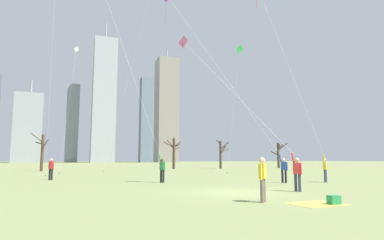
{
  "coord_description": "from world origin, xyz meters",
  "views": [
    {
      "loc": [
        -7.4,
        -13.85,
        1.55
      ],
      "look_at": [
        0.0,
        6.0,
        4.15
      ],
      "focal_mm": 30.01,
      "sensor_mm": 36.0,
      "label": 1
    }
  ],
  "objects_px": {
    "kite_flyer_midfield_left_orange": "(153,140)",
    "picnic_spot": "(326,202)",
    "bare_tree_right_of_center": "(42,151)",
    "bare_tree_left_of_center": "(279,154)",
    "kite_flyer_midfield_right_pink": "(280,152)",
    "bystander_watching_nearby": "(263,177)",
    "distant_kite_low_near_trees_white": "(75,61)",
    "bare_tree_leftmost": "(174,152)",
    "kite_flyer_far_back_red": "(314,139)",
    "kite_flyer_foreground_left_purple": "(252,121)",
    "bystander_far_off_by_trees": "(51,168)",
    "bare_tree_far_right_edge": "(221,153)",
    "distant_kite_high_overhead_green": "(239,56)"
  },
  "relations": [
    {
      "from": "kite_flyer_foreground_left_purple",
      "to": "bare_tree_right_of_center",
      "type": "relative_size",
      "value": 3.2
    },
    {
      "from": "bare_tree_far_right_edge",
      "to": "bare_tree_right_of_center",
      "type": "distance_m",
      "value": 27.29
    },
    {
      "from": "distant_kite_high_overhead_green",
      "to": "bare_tree_left_of_center",
      "type": "height_order",
      "value": "distant_kite_high_overhead_green"
    },
    {
      "from": "kite_flyer_midfield_right_pink",
      "to": "kite_flyer_far_back_red",
      "type": "bearing_deg",
      "value": 33.89
    },
    {
      "from": "kite_flyer_midfield_left_orange",
      "to": "kite_flyer_foreground_left_purple",
      "type": "distance_m",
      "value": 7.1
    },
    {
      "from": "bare_tree_right_of_center",
      "to": "bare_tree_left_of_center",
      "type": "bearing_deg",
      "value": 2.65
    },
    {
      "from": "kite_flyer_midfield_left_orange",
      "to": "bare_tree_leftmost",
      "type": "height_order",
      "value": "kite_flyer_midfield_left_orange"
    },
    {
      "from": "bare_tree_far_right_edge",
      "to": "bystander_far_off_by_trees",
      "type": "bearing_deg",
      "value": -138.07
    },
    {
      "from": "kite_flyer_midfield_left_orange",
      "to": "distant_kite_low_near_trees_white",
      "type": "bearing_deg",
      "value": 105.04
    },
    {
      "from": "distant_kite_high_overhead_green",
      "to": "bare_tree_leftmost",
      "type": "height_order",
      "value": "distant_kite_high_overhead_green"
    },
    {
      "from": "kite_flyer_foreground_left_purple",
      "to": "bare_tree_far_right_edge",
      "type": "xyz_separation_m",
      "value": [
        11.61,
        29.33,
        -1.56
      ]
    },
    {
      "from": "picnic_spot",
      "to": "distant_kite_high_overhead_green",
      "type": "bearing_deg",
      "value": 66.9
    },
    {
      "from": "distant_kite_low_near_trees_white",
      "to": "kite_flyer_midfield_left_orange",
      "type": "bearing_deg",
      "value": -74.96
    },
    {
      "from": "bare_tree_right_of_center",
      "to": "bare_tree_leftmost",
      "type": "bearing_deg",
      "value": 8.99
    },
    {
      "from": "bare_tree_right_of_center",
      "to": "bare_tree_left_of_center",
      "type": "relative_size",
      "value": 1.13
    },
    {
      "from": "bystander_watching_nearby",
      "to": "bare_tree_left_of_center",
      "type": "xyz_separation_m",
      "value": [
        28.01,
        38.27,
        1.6
      ]
    },
    {
      "from": "bare_tree_far_right_edge",
      "to": "bare_tree_leftmost",
      "type": "bearing_deg",
      "value": 174.63
    },
    {
      "from": "kite_flyer_midfield_right_pink",
      "to": "picnic_spot",
      "type": "relative_size",
      "value": 5.0
    },
    {
      "from": "bystander_watching_nearby",
      "to": "distant_kite_low_near_trees_white",
      "type": "relative_size",
      "value": 0.1
    },
    {
      "from": "kite_flyer_foreground_left_purple",
      "to": "kite_flyer_midfield_left_orange",
      "type": "bearing_deg",
      "value": 162.67
    },
    {
      "from": "kite_flyer_foreground_left_purple",
      "to": "bystander_far_off_by_trees",
      "type": "xyz_separation_m",
      "value": [
        -13.29,
        6.96,
        -3.32
      ]
    },
    {
      "from": "bystander_far_off_by_trees",
      "to": "distant_kite_low_near_trees_white",
      "type": "height_order",
      "value": "distant_kite_low_near_trees_white"
    },
    {
      "from": "kite_flyer_midfield_right_pink",
      "to": "distant_kite_high_overhead_green",
      "type": "distance_m",
      "value": 26.4
    },
    {
      "from": "kite_flyer_far_back_red",
      "to": "kite_flyer_foreground_left_purple",
      "type": "xyz_separation_m",
      "value": [
        -3.34,
        2.37,
        1.32
      ]
    },
    {
      "from": "distant_kite_high_overhead_green",
      "to": "kite_flyer_foreground_left_purple",
      "type": "bearing_deg",
      "value": -116.3
    },
    {
      "from": "kite_flyer_far_back_red",
      "to": "bare_tree_right_of_center",
      "type": "distance_m",
      "value": 34.99
    },
    {
      "from": "bare_tree_left_of_center",
      "to": "distant_kite_low_near_trees_white",
      "type": "bearing_deg",
      "value": -168.89
    },
    {
      "from": "bystander_far_off_by_trees",
      "to": "bare_tree_far_right_edge",
      "type": "xyz_separation_m",
      "value": [
        24.9,
        22.37,
        1.77
      ]
    },
    {
      "from": "kite_flyer_midfield_left_orange",
      "to": "bare_tree_left_of_center",
      "type": "height_order",
      "value": "kite_flyer_midfield_left_orange"
    },
    {
      "from": "bystander_far_off_by_trees",
      "to": "picnic_spot",
      "type": "bearing_deg",
      "value": -60.88
    },
    {
      "from": "bare_tree_right_of_center",
      "to": "distant_kite_low_near_trees_white",
      "type": "bearing_deg",
      "value": -54.64
    },
    {
      "from": "kite_flyer_midfield_right_pink",
      "to": "distant_kite_low_near_trees_white",
      "type": "distance_m",
      "value": 32.01
    },
    {
      "from": "distant_kite_high_overhead_green",
      "to": "bare_tree_right_of_center",
      "type": "height_order",
      "value": "distant_kite_high_overhead_green"
    },
    {
      "from": "kite_flyer_midfield_left_orange",
      "to": "kite_flyer_far_back_red",
      "type": "height_order",
      "value": "kite_flyer_midfield_left_orange"
    },
    {
      "from": "kite_flyer_foreground_left_purple",
      "to": "bare_tree_leftmost",
      "type": "distance_m",
      "value": 30.33
    },
    {
      "from": "kite_flyer_midfield_right_pink",
      "to": "kite_flyer_foreground_left_purple",
      "type": "bearing_deg",
      "value": 71.24
    },
    {
      "from": "distant_kite_high_overhead_green",
      "to": "kite_flyer_midfield_right_pink",
      "type": "bearing_deg",
      "value": -114.25
    },
    {
      "from": "bystander_watching_nearby",
      "to": "bare_tree_leftmost",
      "type": "height_order",
      "value": "bare_tree_leftmost"
    },
    {
      "from": "bare_tree_right_of_center",
      "to": "bare_tree_left_of_center",
      "type": "xyz_separation_m",
      "value": [
        38.3,
        1.78,
        -0.09
      ]
    },
    {
      "from": "bare_tree_far_right_edge",
      "to": "bare_tree_left_of_center",
      "type": "xyz_separation_m",
      "value": [
        11.11,
        -0.49,
        -0.17
      ]
    },
    {
      "from": "bystander_far_off_by_trees",
      "to": "bare_tree_right_of_center",
      "type": "distance_m",
      "value": 20.3
    },
    {
      "from": "bare_tree_leftmost",
      "to": "kite_flyer_far_back_red",
      "type": "bearing_deg",
      "value": -90.35
    },
    {
      "from": "kite_flyer_midfield_left_orange",
      "to": "bare_tree_left_of_center",
      "type": "relative_size",
      "value": 3.43
    },
    {
      "from": "kite_flyer_midfield_right_pink",
      "to": "bystander_watching_nearby",
      "type": "relative_size",
      "value": 5.86
    },
    {
      "from": "bystander_watching_nearby",
      "to": "bare_tree_right_of_center",
      "type": "relative_size",
      "value": 0.32
    },
    {
      "from": "kite_flyer_midfield_left_orange",
      "to": "picnic_spot",
      "type": "bearing_deg",
      "value": -76.08
    },
    {
      "from": "kite_flyer_far_back_red",
      "to": "bare_tree_far_right_edge",
      "type": "distance_m",
      "value": 32.76
    },
    {
      "from": "bystander_watching_nearby",
      "to": "distant_kite_low_near_trees_white",
      "type": "distance_m",
      "value": 34.64
    },
    {
      "from": "distant_kite_low_near_trees_white",
      "to": "bare_tree_far_right_edge",
      "type": "xyz_separation_m",
      "value": [
        23.61,
        7.31,
        -11.13
      ]
    },
    {
      "from": "kite_flyer_midfield_right_pink",
      "to": "bare_tree_right_of_center",
      "type": "xyz_separation_m",
      "value": [
        -13.56,
        33.04,
        0.68
      ]
    }
  ]
}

